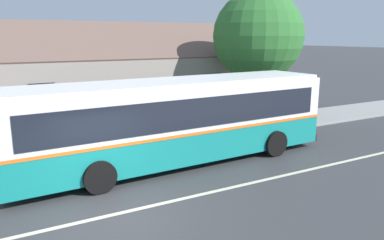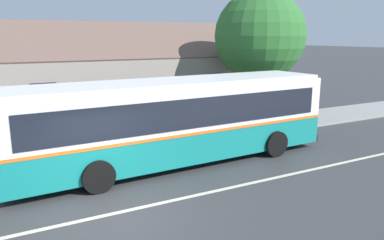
{
  "view_description": "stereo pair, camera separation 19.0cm",
  "coord_description": "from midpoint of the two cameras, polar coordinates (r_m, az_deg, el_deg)",
  "views": [
    {
      "loc": [
        -2.56,
        -8.81,
        4.51
      ],
      "look_at": [
        4.05,
        3.22,
        1.45
      ],
      "focal_mm": 35.0,
      "sensor_mm": 36.0,
      "label": 1
    },
    {
      "loc": [
        -2.4,
        -8.9,
        4.51
      ],
      "look_at": [
        4.05,
        3.22,
        1.45
      ],
      "focal_mm": 35.0,
      "sensor_mm": 36.0,
      "label": 2
    }
  ],
  "objects": [
    {
      "name": "bus_stop_sign",
      "position": [
        18.27,
        10.94,
        3.29
      ],
      "size": [
        0.36,
        0.07,
        2.4
      ],
      "color": "gray",
      "rests_on": "sidewalk_far"
    },
    {
      "name": "ground_plane",
      "position": [
        10.25,
        -12.15,
        -13.87
      ],
      "size": [
        300.0,
        300.0,
        0.0
      ],
      "primitive_type": "plane",
      "color": "#38383A"
    },
    {
      "name": "lane_divider_stripe",
      "position": [
        10.24,
        -12.15,
        -13.85
      ],
      "size": [
        60.0,
        0.16,
        0.01
      ],
      "primitive_type": "cube",
      "color": "beige",
      "rests_on": "ground"
    },
    {
      "name": "bench_by_building",
      "position": [
        14.74,
        -27.51,
        -4.4
      ],
      "size": [
        1.77,
        0.51,
        0.94
      ],
      "color": "brown",
      "rests_on": "sidewalk_far"
    },
    {
      "name": "community_building",
      "position": [
        22.21,
        -23.44,
        4.58
      ],
      "size": [
        26.2,
        8.42,
        6.42
      ],
      "color": "gray",
      "rests_on": "ground"
    },
    {
      "name": "street_tree_primary",
      "position": [
        20.12,
        9.76,
        12.48
      ],
      "size": [
        4.68,
        4.68,
        6.9
      ],
      "color": "#4C3828",
      "rests_on": "ground"
    },
    {
      "name": "sidewalk_far",
      "position": [
        15.7,
        -18.56,
        -4.53
      ],
      "size": [
        60.0,
        3.0,
        0.15
      ],
      "primitive_type": "cube",
      "color": "gray",
      "rests_on": "ground"
    },
    {
      "name": "transit_bus",
      "position": [
        13.39,
        -2.77,
        0.15
      ],
      "size": [
        11.96,
        3.06,
        3.03
      ],
      "color": "#147F7A",
      "rests_on": "ground"
    }
  ]
}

